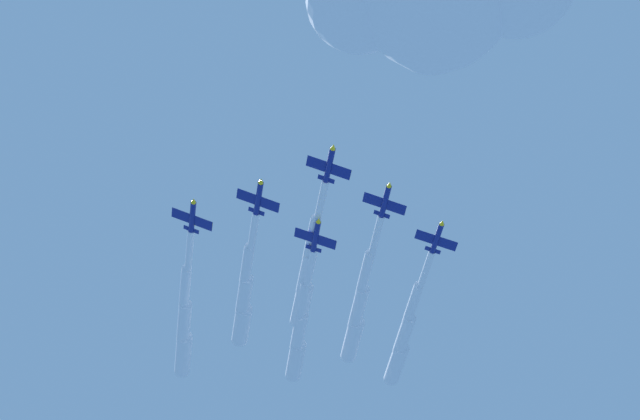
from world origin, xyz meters
TOP-DOWN VIEW (x-y plane):
  - jet_lead at (3.76, -19.75)m, footprint 15.47×55.75m
  - jet_port_inner at (-6.32, -33.88)m, footprint 15.25×59.62m
  - jet_starboard_inner at (16.94, -25.25)m, footprint 15.01×53.22m
  - jet_port_mid at (6.64, -38.92)m, footprint 14.45×56.37m
  - jet_starboard_mid at (-15.99, -44.49)m, footprint 15.67×58.15m
  - jet_port_outer at (31.42, -37.67)m, footprint 16.53×61.29m

SIDE VIEW (x-z plane):
  - jet_port_mid at x=6.64m, z-range 214.19..218.60m
  - jet_starboard_inner at x=16.94m, z-range 214.52..218.97m
  - jet_lead at x=3.76m, z-range 215.69..220.11m
  - jet_starboard_mid at x=-15.99m, z-range 216.17..220.55m
  - jet_port_inner at x=-6.32m, z-range 216.33..220.77m
  - jet_port_outer at x=31.42m, z-range 216.43..220.90m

